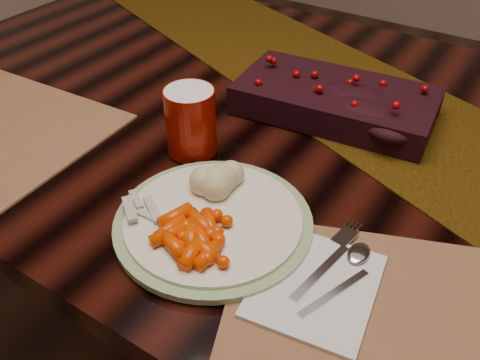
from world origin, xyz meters
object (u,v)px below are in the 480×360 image
Objects in this scene: dining_table at (300,271)px; mashed_potatoes at (218,173)px; placemat_main at (439,356)px; red_cup at (191,122)px; centerpiece at (336,96)px; dinner_plate at (213,221)px; baby_carrots at (196,234)px; turkey_shreds at (141,205)px; napkin at (315,285)px.

mashed_potatoes is at bearing -98.68° from dining_table.
placemat_main is 0.48m from red_cup.
mashed_potatoes is at bearing -97.89° from centerpiece.
dinner_plate is (-0.01, -0.36, -0.03)m from centerpiece.
mashed_potatoes is at bearing 109.87° from baby_carrots.
dinner_plate is 3.75× the size of turkey_shreds.
mashed_potatoes is 0.22m from napkin.
baby_carrots is 0.16m from napkin.
centerpiece is at bearing 85.29° from dining_table.
baby_carrots reaches higher than placemat_main.
centerpiece is 0.42m from turkey_shreds.
baby_carrots is at bearing -179.12° from napkin.
turkey_shreds is at bearing 159.85° from placemat_main.
baby_carrots is (0.01, -0.05, 0.02)m from dinner_plate.
red_cup is (-0.04, 0.17, 0.03)m from turkey_shreds.
dining_table is 16.34× the size of red_cup.
centerpiece is 0.36m from dinner_plate.
placemat_main is 0.36m from mashed_potatoes.
napkin is at bearing -68.10° from centerpiece.
dinner_plate reaches higher than napkin.
dinner_plate is at bearing -91.66° from centerpiece.
centerpiece reaches higher than placemat_main.
red_cup reaches higher than turkey_shreds.
mashed_potatoes reaches higher than placemat_main.
placemat_main is 4.32× the size of red_cup.
mashed_potatoes is (-0.03, 0.06, 0.03)m from dinner_plate.
dinner_plate is at bearing 24.37° from turkey_shreds.
baby_carrots is at bearing -89.87° from dining_table.
centerpiece reaches higher than turkey_shreds.
baby_carrots is at bearing -82.25° from dinner_plate.
dining_table is 0.42m from centerpiece.
centerpiece is 0.73× the size of placemat_main.
mashed_potatoes reaches higher than baby_carrots.
placemat_main is at bearing -19.51° from red_cup.
mashed_potatoes is at bearing -34.19° from red_cup.
mashed_potatoes is 0.78× the size of red_cup.
dining_table is at bearing 107.82° from napkin.
napkin is (0.16, 0.03, -0.02)m from baby_carrots.
mashed_potatoes reaches higher than napkin.
centerpiece is at bearing 88.34° from dinner_plate.
baby_carrots is at bearing -70.13° from mashed_potatoes.
red_cup is at bearing 145.81° from mashed_potatoes.
mashed_potatoes is 0.54× the size of napkin.
dinner_plate is at bearing -91.05° from dining_table.
centerpiece is at bearing 89.41° from baby_carrots.
dinner_plate is 0.05m from baby_carrots.
dining_table is at bearing -94.71° from centerpiece.
napkin is (0.20, -0.08, -0.04)m from mashed_potatoes.
napkin is at bearing -26.39° from red_cup.
baby_carrots reaches higher than napkin.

